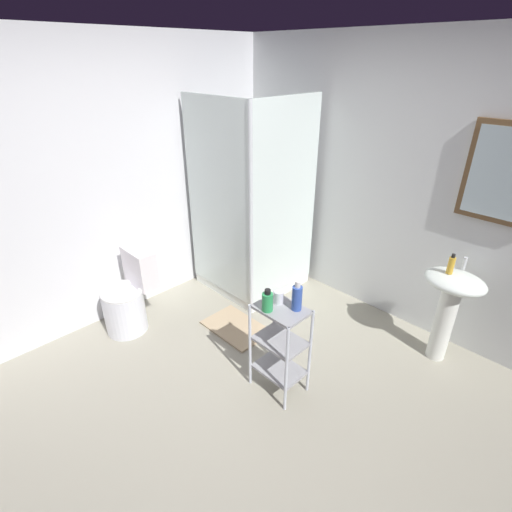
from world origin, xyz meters
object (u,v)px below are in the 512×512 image
(shampoo_bottle_blue, at_px, (297,297))
(bath_mat, at_px, (236,327))
(pedestal_sink, at_px, (450,299))
(body_wash_bottle_green, at_px, (267,301))
(shower_stall, at_px, (252,250))
(hand_soap_bottle, at_px, (451,265))
(storage_cart, at_px, (280,342))
(toilet, at_px, (129,299))
(rinse_cup, at_px, (279,297))

(shampoo_bottle_blue, distance_m, bath_mat, 1.20)
(pedestal_sink, height_order, body_wash_bottle_green, body_wash_bottle_green)
(shower_stall, distance_m, hand_soap_bottle, 1.92)
(hand_soap_bottle, bearing_deg, shampoo_bottle_blue, -117.44)
(storage_cart, xyz_separation_m, bath_mat, (-0.77, 0.25, -0.43))
(toilet, xyz_separation_m, body_wash_bottle_green, (1.43, 0.34, 0.50))
(pedestal_sink, distance_m, storage_cart, 1.41)
(pedestal_sink, xyz_separation_m, shampoo_bottle_blue, (-0.63, -1.15, 0.26))
(storage_cart, distance_m, hand_soap_bottle, 1.43)
(shower_stall, xyz_separation_m, pedestal_sink, (1.90, 0.34, 0.12))
(storage_cart, height_order, shampoo_bottle_blue, shampoo_bottle_blue)
(shampoo_bottle_blue, bearing_deg, storage_cart, -142.19)
(storage_cart, bearing_deg, bath_mat, 162.05)
(toilet, bearing_deg, pedestal_sink, 36.79)
(pedestal_sink, bearing_deg, body_wash_bottle_green, -120.44)
(rinse_cup, bearing_deg, hand_soap_bottle, 58.06)
(storage_cart, distance_m, body_wash_bottle_green, 0.39)
(hand_soap_bottle, relative_size, rinse_cup, 1.74)
(shower_stall, relative_size, hand_soap_bottle, 12.15)
(hand_soap_bottle, bearing_deg, body_wash_bottle_green, -119.33)
(pedestal_sink, relative_size, storage_cart, 1.09)
(hand_soap_bottle, xyz_separation_m, body_wash_bottle_green, (-0.71, -1.27, -0.07))
(shower_stall, height_order, body_wash_bottle_green, shower_stall)
(toilet, distance_m, shampoo_bottle_blue, 1.72)
(shower_stall, relative_size, body_wash_bottle_green, 12.06)
(pedestal_sink, height_order, shampoo_bottle_blue, shampoo_bottle_blue)
(shampoo_bottle_blue, height_order, body_wash_bottle_green, shampoo_bottle_blue)
(hand_soap_bottle, relative_size, body_wash_bottle_green, 0.99)
(shampoo_bottle_blue, xyz_separation_m, body_wash_bottle_green, (-0.13, -0.15, -0.03))
(hand_soap_bottle, bearing_deg, toilet, -143.08)
(toilet, bearing_deg, shampoo_bottle_blue, 17.47)
(storage_cart, bearing_deg, rinse_cup, 149.40)
(shampoo_bottle_blue, height_order, bath_mat, shampoo_bottle_blue)
(shampoo_bottle_blue, distance_m, rinse_cup, 0.15)
(toilet, xyz_separation_m, bath_mat, (0.70, 0.68, -0.31))
(rinse_cup, bearing_deg, toilet, -162.15)
(pedestal_sink, distance_m, bath_mat, 1.86)
(pedestal_sink, xyz_separation_m, storage_cart, (-0.71, -1.21, -0.14))
(storage_cart, bearing_deg, body_wash_bottle_green, -119.80)
(hand_soap_bottle, relative_size, bath_mat, 0.27)
(storage_cart, xyz_separation_m, shampoo_bottle_blue, (0.08, 0.06, 0.40))
(shower_stall, bearing_deg, toilet, -102.72)
(toilet, height_order, body_wash_bottle_green, body_wash_bottle_green)
(body_wash_bottle_green, relative_size, rinse_cup, 1.75)
(body_wash_bottle_green, xyz_separation_m, rinse_cup, (-0.00, 0.12, -0.02))
(shower_stall, height_order, shampoo_bottle_blue, shower_stall)
(shampoo_bottle_blue, bearing_deg, pedestal_sink, 61.21)
(shower_stall, relative_size, toilet, 2.63)
(shower_stall, bearing_deg, pedestal_sink, 10.26)
(shower_stall, height_order, bath_mat, shower_stall)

